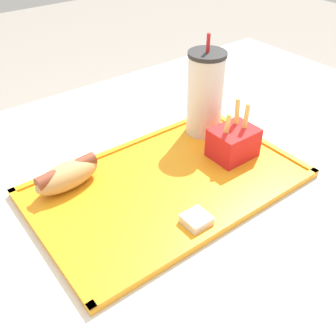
{
  "coord_description": "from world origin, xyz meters",
  "views": [
    {
      "loc": [
        -0.33,
        -0.44,
        1.18
      ],
      "look_at": [
        -0.0,
        -0.01,
        0.77
      ],
      "focal_mm": 42.0,
      "sensor_mm": 36.0,
      "label": 1
    }
  ],
  "objects_px": {
    "hot_dog_far": "(67,175)",
    "sauce_cup_mayo": "(196,219)",
    "soda_cup": "(205,94)",
    "fries_carton": "(233,142)"
  },
  "relations": [
    {
      "from": "hot_dog_far",
      "to": "sauce_cup_mayo",
      "type": "bearing_deg",
      "value": -60.1
    },
    {
      "from": "soda_cup",
      "to": "hot_dog_far",
      "type": "distance_m",
      "value": 0.32
    },
    {
      "from": "hot_dog_far",
      "to": "fries_carton",
      "type": "distance_m",
      "value": 0.31
    },
    {
      "from": "soda_cup",
      "to": "hot_dog_far",
      "type": "height_order",
      "value": "soda_cup"
    },
    {
      "from": "soda_cup",
      "to": "hot_dog_far",
      "type": "relative_size",
      "value": 1.66
    },
    {
      "from": "hot_dog_far",
      "to": "sauce_cup_mayo",
      "type": "distance_m",
      "value": 0.24
    },
    {
      "from": "soda_cup",
      "to": "sauce_cup_mayo",
      "type": "distance_m",
      "value": 0.29
    },
    {
      "from": "soda_cup",
      "to": "sauce_cup_mayo",
      "type": "height_order",
      "value": "soda_cup"
    },
    {
      "from": "fries_carton",
      "to": "sauce_cup_mayo",
      "type": "relative_size",
      "value": 2.73
    },
    {
      "from": "soda_cup",
      "to": "fries_carton",
      "type": "relative_size",
      "value": 1.9
    }
  ]
}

